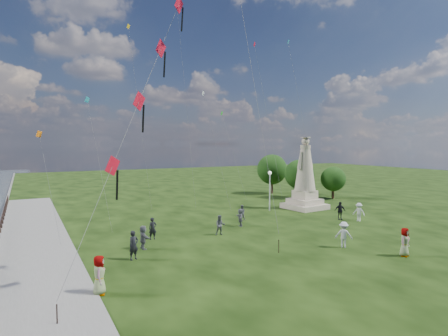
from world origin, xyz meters
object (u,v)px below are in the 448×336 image
person_4 (405,242)px  person_8 (359,212)px  person_5 (143,237)px  lamppost (270,182)px  person_7 (242,213)px  person_0 (134,245)px  person_1 (220,225)px  person_6 (153,229)px  person_11 (240,217)px  person_9 (340,211)px  person_10 (99,275)px  statue (305,182)px  person_2 (344,235)px

person_4 → person_8: person_4 is taller
person_5 → person_8: 20.78m
lamppost → person_7: size_ratio=2.97×
person_0 → person_1: bearing=-1.0°
lamppost → person_6: 16.46m
person_1 → person_11: person_1 is taller
person_1 → person_4: size_ratio=0.86×
person_9 → person_10: (-23.88, -7.77, 0.10)m
person_4 → person_11: person_4 is taller
lamppost → person_9: bearing=-66.2°
statue → person_11: statue is taller
person_2 → person_4: 3.92m
person_7 → person_6: bearing=39.8°
lamppost → person_2: lamppost is taller
person_2 → person_11: size_ratio=1.15×
person_0 → lamppost: bearing=7.5°
person_4 → person_11: (-4.89, 12.75, -0.15)m
lamppost → person_4: (-1.98, -17.98, -2.22)m
person_8 → person_1: bearing=-121.9°
person_5 → person_8: person_8 is taller
person_11 → person_8: bearing=90.4°
person_8 → person_11: size_ratio=1.10×
person_1 → person_10: bearing=-120.5°
person_8 → person_11: 11.60m
person_1 → person_7: bearing=66.3°
person_7 → person_9: (8.56, -4.27, 0.13)m
person_0 → person_9: person_0 is taller
lamppost → person_5: bearing=-153.6°
lamppost → person_2: 15.24m
person_2 → person_4: (1.92, -3.42, 0.02)m
statue → person_6: (-19.41, -5.13, -2.22)m
person_2 → person_10: 16.80m
person_6 → person_8: size_ratio=0.97×
lamppost → person_2: size_ratio=2.39×
lamppost → person_1: 12.51m
person_2 → person_7: 11.69m
statue → person_0: 24.06m
person_0 → person_7: size_ratio=1.26×
person_0 → person_2: person_0 is taller
person_1 → person_4: person_4 is taller
person_1 → person_9: size_ratio=0.93×
person_7 → person_1: bearing=65.6°
person_7 → person_10: (-15.32, -12.04, 0.23)m
statue → person_11: bearing=-164.1°
lamppost → person_8: 9.90m
statue → person_5: bearing=-166.1°
person_7 → person_11: 2.72m
person_5 → person_7: (11.19, 5.27, -0.10)m
person_9 → person_4: bearing=-89.6°
person_8 → person_9: person_8 is taller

